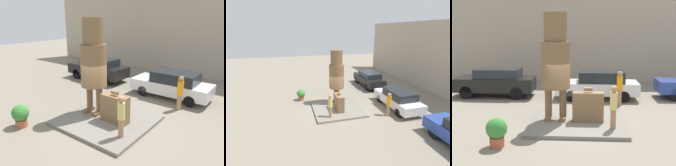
% 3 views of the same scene
% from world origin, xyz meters
% --- Properties ---
extents(ground_plane, '(60.00, 60.00, 0.00)m').
position_xyz_m(ground_plane, '(0.00, 0.00, 0.00)').
color(ground_plane, gray).
extents(pedestal, '(3.88, 3.70, 0.14)m').
position_xyz_m(pedestal, '(0.00, 0.00, 0.07)').
color(pedestal, slate).
rests_on(pedestal, ground_plane).
extents(building_backdrop, '(28.00, 0.60, 6.89)m').
position_xyz_m(building_backdrop, '(0.00, 10.37, 3.45)').
color(building_backdrop, tan).
rests_on(building_backdrop, ground_plane).
extents(statue_figure, '(1.18, 1.18, 4.38)m').
position_xyz_m(statue_figure, '(-0.91, 0.21, 2.70)').
color(statue_figure, brown).
rests_on(statue_figure, pedestal).
extents(giant_suitcase, '(1.25, 0.51, 1.42)m').
position_xyz_m(giant_suitcase, '(0.43, 0.02, 0.75)').
color(giant_suitcase, brown).
rests_on(giant_suitcase, pedestal).
extents(tourist, '(0.28, 0.28, 1.65)m').
position_xyz_m(tourist, '(1.38, -0.86, 1.05)').
color(tourist, '#A87A56').
rests_on(tourist, pedestal).
extents(parked_car_black, '(4.52, 1.83, 1.62)m').
position_xyz_m(parked_car_black, '(-4.77, 4.95, 0.87)').
color(parked_car_black, black).
rests_on(parked_car_black, ground_plane).
extents(parked_car_white, '(4.47, 1.79, 1.54)m').
position_xyz_m(parked_car_white, '(1.05, 4.71, 0.80)').
color(parked_car_white, silver).
rests_on(parked_car_white, ground_plane).
extents(planter_pot, '(0.71, 0.71, 0.99)m').
position_xyz_m(planter_pot, '(-2.63, -2.58, 0.55)').
color(planter_pot, '#AD5638').
rests_on(planter_pot, ground_plane).
extents(worker_hivis, '(0.30, 0.30, 1.76)m').
position_xyz_m(worker_hivis, '(2.06, 3.26, 0.96)').
color(worker_hivis, '#A87A56').
rests_on(worker_hivis, ground_plane).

